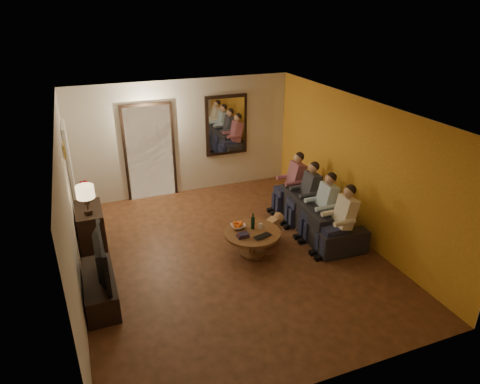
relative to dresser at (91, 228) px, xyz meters
name	(u,v)px	position (x,y,z in m)	size (l,w,h in m)	color
floor	(230,254)	(2.25, -1.13, -0.40)	(5.00, 6.00, 0.01)	#462812
ceiling	(229,111)	(2.25, -1.13, 2.20)	(5.00, 6.00, 0.01)	white
back_wall	(184,138)	(2.25, 1.87, 0.90)	(5.00, 0.02, 2.60)	beige
front_wall	(326,294)	(2.25, -4.13, 0.90)	(5.00, 0.02, 2.60)	beige
left_wall	(70,213)	(-0.25, -1.13, 0.90)	(0.02, 6.00, 2.60)	beige
right_wall	(356,168)	(4.75, -1.13, 0.90)	(0.02, 6.00, 2.60)	beige
orange_accent	(356,168)	(4.74, -1.13, 0.90)	(0.01, 6.00, 2.60)	orange
kitchen_doorway	(150,153)	(1.45, 1.85, 0.65)	(1.00, 0.06, 2.10)	#FFE0A5
door_trim	(150,153)	(1.45, 1.84, 0.65)	(1.12, 0.04, 2.22)	black
fridge_glimpse	(162,158)	(1.70, 1.85, 0.50)	(0.45, 0.03, 1.70)	silver
mirror_frame	(226,125)	(3.25, 1.83, 1.10)	(1.00, 0.05, 1.40)	black
mirror_glass	(227,126)	(3.25, 1.80, 1.10)	(0.86, 0.02, 1.26)	white
white_door	(71,175)	(-0.21, 1.17, 0.62)	(0.06, 0.85, 2.04)	white
framed_art	(64,150)	(-0.22, 0.17, 1.45)	(0.03, 0.28, 0.24)	#B28C33
art_canvas	(65,150)	(-0.21, 0.17, 1.45)	(0.01, 0.22, 0.18)	brown
dresser	(91,228)	(0.00, 0.00, 0.00)	(0.45, 0.89, 0.79)	black
table_lamp	(86,200)	(0.00, -0.22, 0.67)	(0.30, 0.30, 0.54)	beige
flower_vase	(85,193)	(0.00, 0.22, 0.62)	(0.14, 0.14, 0.44)	#A81125
tv_stand	(100,289)	(0.00, -1.61, -0.19)	(0.45, 1.27, 0.42)	black
tv	(95,258)	(0.00, -1.61, 0.36)	(0.15, 1.15, 0.66)	black
sofa	(318,213)	(4.19, -0.86, -0.06)	(0.89, 2.28, 0.67)	black
person_a	(341,223)	(4.09, -1.76, 0.20)	(0.60, 0.40, 1.20)	tan
person_b	(323,208)	(4.09, -1.16, 0.20)	(0.60, 0.40, 1.20)	tan
person_c	(307,196)	(4.09, -0.56, 0.20)	(0.60, 0.40, 1.20)	tan
person_d	(293,185)	(4.09, 0.04, 0.20)	(0.60, 0.40, 1.20)	tan
dog	(269,228)	(3.07, -0.97, -0.12)	(0.56, 0.24, 0.56)	#9D7D48
coffee_table	(252,243)	(2.62, -1.25, -0.17)	(1.00, 1.00, 0.45)	brown
bowl	(238,226)	(2.44, -1.03, 0.08)	(0.26, 0.26, 0.06)	white
oranges	(238,223)	(2.44, -1.03, 0.15)	(0.20, 0.20, 0.08)	orange
wine_bottle	(253,221)	(2.67, -1.15, 0.21)	(0.07, 0.07, 0.31)	black
wine_glass	(261,226)	(2.80, -1.20, 0.10)	(0.06, 0.06, 0.10)	silver
book_stack	(243,235)	(2.40, -1.35, 0.09)	(0.20, 0.15, 0.07)	black
laptop	(264,238)	(2.72, -1.53, 0.07)	(0.33, 0.21, 0.03)	black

